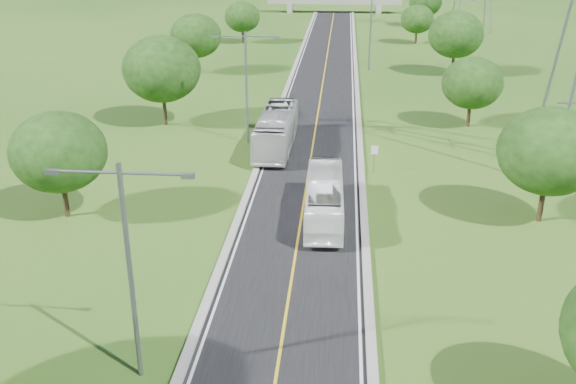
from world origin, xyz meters
name	(u,v)px	position (x,y,z in m)	size (l,w,h in m)	color
ground	(320,102)	(0.00, 60.00, 0.00)	(260.00, 260.00, 0.00)	#234E16
road	(322,90)	(0.00, 66.00, 0.03)	(8.00, 150.00, 0.06)	black
curb_left	(287,88)	(-4.25, 66.00, 0.11)	(0.50, 150.00, 0.22)	gray
curb_right	(357,90)	(4.25, 66.00, 0.11)	(0.50, 150.00, 0.22)	gray
speed_limit_sign	(374,155)	(5.20, 37.98, 1.60)	(0.55, 0.09, 2.40)	slate
overpass	(334,2)	(0.00, 140.00, 2.41)	(30.00, 3.00, 3.20)	gray
streetlight_near_left	(128,256)	(-6.00, 12.00, 5.94)	(5.90, 0.25, 10.00)	slate
streetlight_mid_left	(246,78)	(-6.00, 45.00, 5.94)	(5.90, 0.25, 10.00)	slate
streetlight_far_right	(371,26)	(6.00, 78.00, 5.94)	(5.90, 0.25, 10.00)	slate
tree_lb	(59,152)	(-16.00, 28.00, 4.64)	(6.30, 6.30, 7.33)	black
tree_lc	(162,69)	(-15.00, 50.00, 5.58)	(7.56, 7.56, 8.79)	black
tree_ld	(196,36)	(-17.00, 74.00, 4.95)	(6.72, 6.72, 7.82)	black
tree_le	(242,17)	(-14.50, 98.00, 4.33)	(5.88, 5.88, 6.84)	black
tree_rb	(550,151)	(16.00, 30.00, 4.95)	(6.72, 6.72, 7.82)	black
tree_rc	(472,83)	(15.00, 52.00, 4.33)	(5.88, 5.88, 6.84)	black
tree_rd	(456,35)	(17.00, 76.00, 5.27)	(7.14, 7.14, 8.30)	black
tree_re	(417,19)	(14.50, 100.00, 4.02)	(5.46, 5.46, 6.35)	black
tree_rf	(426,2)	(18.00, 120.00, 4.64)	(6.30, 6.30, 7.33)	black
bus_outbound	(324,198)	(1.54, 29.11, 1.50)	(2.42, 10.33, 2.88)	white
bus_inbound	(276,130)	(-3.20, 43.62, 1.74)	(2.82, 12.03, 3.35)	silver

